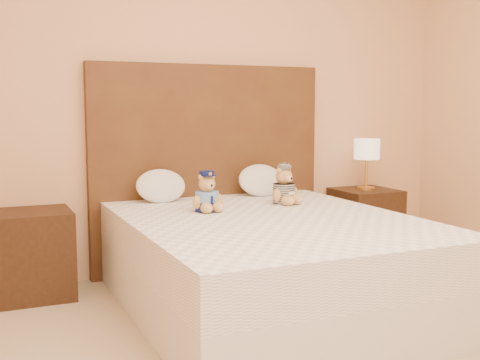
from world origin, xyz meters
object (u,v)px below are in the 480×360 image
object	(u,v)px
nightstand_left	(35,254)
lamp	(367,152)
pillow_left	(161,184)
pillow_right	(261,179)
bed	(270,263)
nightstand_right	(365,224)
teddy_police	(207,191)
teddy_prisoner	(284,185)

from	to	relation	value
nightstand_left	lamp	xyz separation A→B (m)	(2.50, 0.00, 0.57)
pillow_left	pillow_right	distance (m)	0.76
bed	nightstand_right	size ratio (longest dim) A/B	3.64
lamp	teddy_police	size ratio (longest dim) A/B	1.61
bed	nightstand_right	distance (m)	1.48
bed	pillow_left	bearing A→B (deg)	116.61
nightstand_right	teddy_prisoner	world-z (taller)	teddy_prisoner
teddy_police	nightstand_right	bearing A→B (deg)	9.99
teddy_police	nightstand_left	bearing A→B (deg)	148.89
pillow_left	pillow_right	xyz separation A→B (m)	(0.76, 0.00, 0.00)
teddy_police	pillow_right	world-z (taller)	same
bed	nightstand_left	distance (m)	1.48
teddy_police	pillow_left	distance (m)	0.50
teddy_police	pillow_left	bearing A→B (deg)	101.20
pillow_left	pillow_right	size ratio (longest dim) A/B	0.98
bed	nightstand_right	bearing A→B (deg)	32.62
nightstand_left	pillow_left	distance (m)	0.92
bed	nightstand_right	world-z (taller)	same
bed	lamp	world-z (taller)	lamp
teddy_prisoner	nightstand_left	bearing A→B (deg)	148.18
teddy_prisoner	pillow_left	bearing A→B (deg)	132.37
lamp	teddy_prisoner	xyz separation A→B (m)	(-0.94, -0.38, -0.17)
bed	teddy_police	bearing A→B (deg)	126.80
bed	teddy_prisoner	distance (m)	0.66
teddy_police	pillow_right	distance (m)	0.77
nightstand_left	teddy_police	size ratio (longest dim) A/B	2.21
nightstand_right	teddy_police	bearing A→B (deg)	-163.40
bed	nightstand_right	xyz separation A→B (m)	(1.25, 0.80, -0.00)
nightstand_right	lamp	distance (m)	0.57
nightstand_left	teddy_prisoner	size ratio (longest dim) A/B	2.16
teddy_prisoner	pillow_right	distance (m)	0.42
nightstand_right	teddy_police	xyz separation A→B (m)	(-1.51, -0.45, 0.40)
nightstand_left	teddy_police	world-z (taller)	teddy_police
nightstand_right	pillow_left	world-z (taller)	pillow_left
pillow_left	nightstand_right	bearing A→B (deg)	-1.03
nightstand_left	pillow_right	world-z (taller)	pillow_right
lamp	pillow_right	bearing A→B (deg)	178.11
teddy_police	lamp	bearing A→B (deg)	9.99
nightstand_left	nightstand_right	distance (m)	2.50
teddy_prisoner	pillow_right	bearing A→B (deg)	67.85
nightstand_left	nightstand_right	world-z (taller)	same
bed	nightstand_left	bearing A→B (deg)	147.38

